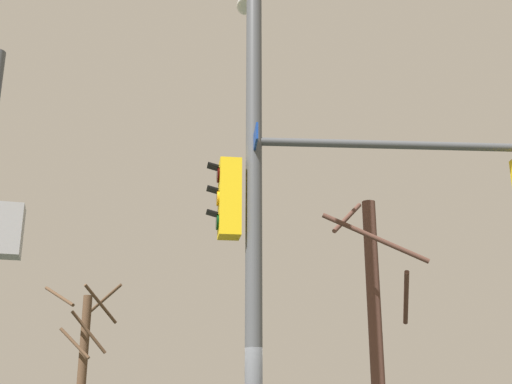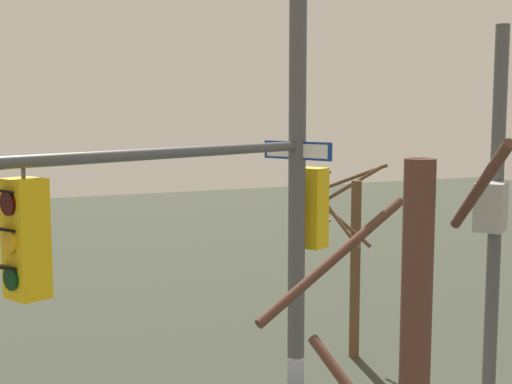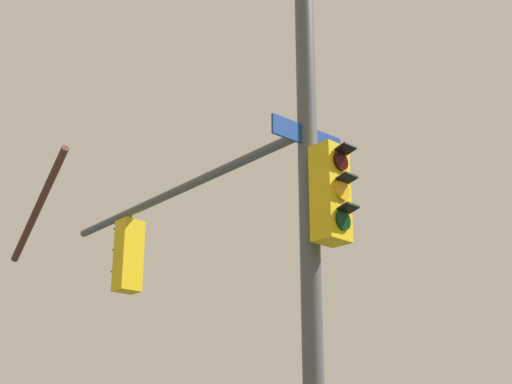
{
  "view_description": "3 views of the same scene",
  "coord_description": "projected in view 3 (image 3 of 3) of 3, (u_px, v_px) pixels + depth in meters",
  "views": [
    {
      "loc": [
        -8.3,
        -2.97,
        1.78
      ],
      "look_at": [
        -0.46,
        -0.09,
        4.46
      ],
      "focal_mm": 46.89,
      "sensor_mm": 36.0,
      "label": 1
    },
    {
      "loc": [
        8.07,
        -4.14,
        5.82
      ],
      "look_at": [
        -0.38,
        -0.33,
        4.74
      ],
      "focal_mm": 48.54,
      "sensor_mm": 36.0,
      "label": 2
    },
    {
      "loc": [
        2.75,
        7.56,
        1.81
      ],
      "look_at": [
        0.57,
        -0.03,
        4.61
      ],
      "focal_mm": 52.37,
      "sensor_mm": 36.0,
      "label": 3
    }
  ],
  "objects": [
    {
      "name": "main_signal_pole_assembly",
      "position": [
        256.0,
        160.0,
        9.03
      ],
      "size": [
        3.39,
        6.46,
        9.74
      ],
      "rotation": [
        0.0,
        0.0,
        5.13
      ],
      "color": "#4C4F54",
      "rests_on": "ground"
    }
  ]
}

